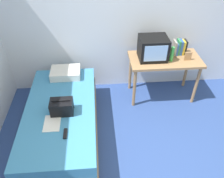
# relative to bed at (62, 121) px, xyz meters

# --- Properties ---
(ground_plane) EXTENTS (8.00, 8.00, 0.00)m
(ground_plane) POSITION_rel_bed_xyz_m (0.96, -0.78, -0.26)
(ground_plane) COLOR #2D4784
(wall_back) EXTENTS (5.20, 0.10, 2.60)m
(wall_back) POSITION_rel_bed_xyz_m (0.96, 1.22, 1.04)
(wall_back) COLOR silver
(wall_back) RESTS_ON ground
(bed) EXTENTS (1.00, 2.00, 0.52)m
(bed) POSITION_rel_bed_xyz_m (0.00, 0.00, 0.00)
(bed) COLOR #9E754C
(bed) RESTS_ON ground
(desk) EXTENTS (1.16, 0.60, 0.77)m
(desk) POSITION_rel_bed_xyz_m (1.66, 0.79, 0.41)
(desk) COLOR #9E754C
(desk) RESTS_ON ground
(tv) EXTENTS (0.44, 0.39, 0.36)m
(tv) POSITION_rel_bed_xyz_m (1.44, 0.81, 0.69)
(tv) COLOR black
(tv) RESTS_ON desk
(water_bottle) EXTENTS (0.06, 0.06, 0.24)m
(water_bottle) POSITION_rel_bed_xyz_m (1.73, 0.71, 0.64)
(water_bottle) COLOR green
(water_bottle) RESTS_ON desk
(book_row) EXTENTS (0.20, 0.17, 0.25)m
(book_row) POSITION_rel_bed_xyz_m (1.92, 0.92, 0.63)
(book_row) COLOR gray
(book_row) RESTS_ON desk
(picture_frame) EXTENTS (0.11, 0.02, 0.14)m
(picture_frame) POSITION_rel_bed_xyz_m (2.00, 0.71, 0.59)
(picture_frame) COLOR #9E754C
(picture_frame) RESTS_ON desk
(pillow) EXTENTS (0.47, 0.35, 0.12)m
(pillow) POSITION_rel_bed_xyz_m (0.03, 0.78, 0.32)
(pillow) COLOR silver
(pillow) RESTS_ON bed
(handbag) EXTENTS (0.30, 0.20, 0.22)m
(handbag) POSITION_rel_bed_xyz_m (0.05, -0.09, 0.36)
(handbag) COLOR black
(handbag) RESTS_ON bed
(magazine) EXTENTS (0.21, 0.29, 0.01)m
(magazine) POSITION_rel_bed_xyz_m (-0.07, -0.28, 0.27)
(magazine) COLOR white
(magazine) RESTS_ON bed
(remote_dark) EXTENTS (0.04, 0.16, 0.02)m
(remote_dark) POSITION_rel_bed_xyz_m (0.12, -0.47, 0.27)
(remote_dark) COLOR black
(remote_dark) RESTS_ON bed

